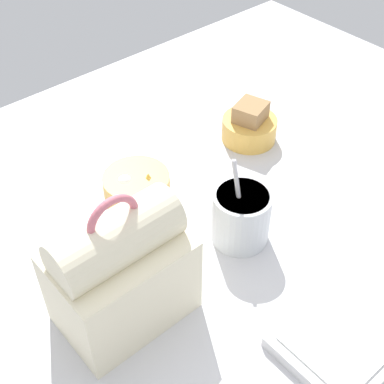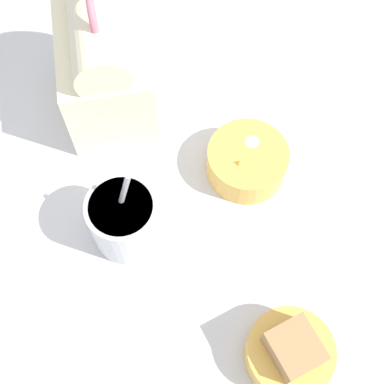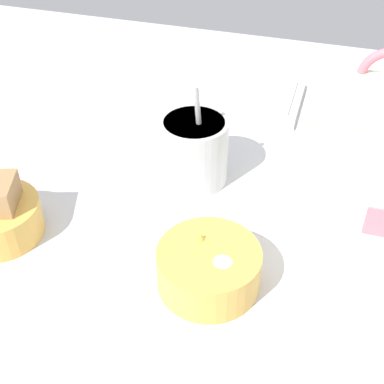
{
  "view_description": "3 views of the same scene",
  "coord_description": "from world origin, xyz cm",
  "px_view_note": "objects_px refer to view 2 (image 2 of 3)",
  "views": [
    {
      "loc": [
        44.67,
        43.36,
        66.2
      ],
      "look_at": [
        3.32,
        -4.69,
        7.0
      ],
      "focal_mm": 50.0,
      "sensor_mm": 36.0,
      "label": 1
    },
    {
      "loc": [
        -26.77,
        0.39,
        71.04
      ],
      "look_at": [
        3.32,
        -4.69,
        7.0
      ],
      "focal_mm": 50.0,
      "sensor_mm": 36.0,
      "label": 2
    },
    {
      "loc": [
        17.65,
        -52.48,
        47.88
      ],
      "look_at": [
        3.32,
        -4.69,
        7.0
      ],
      "focal_mm": 50.0,
      "sensor_mm": 36.0,
      "label": 3
    }
  ],
  "objects_px": {
    "bento_bowl_snacks": "(249,161)",
    "soup_cup": "(127,219)",
    "lunch_bag": "(108,64)",
    "bento_bowl_sandwich": "(293,352)"
  },
  "relations": [
    {
      "from": "lunch_bag",
      "to": "bento_bowl_sandwich",
      "type": "distance_m",
      "value": 0.46
    },
    {
      "from": "soup_cup",
      "to": "bento_bowl_snacks",
      "type": "xyz_separation_m",
      "value": [
        0.07,
        -0.18,
        -0.02
      ]
    },
    {
      "from": "lunch_bag",
      "to": "bento_bowl_sandwich",
      "type": "height_order",
      "value": "lunch_bag"
    },
    {
      "from": "lunch_bag",
      "to": "bento_bowl_snacks",
      "type": "height_order",
      "value": "lunch_bag"
    },
    {
      "from": "lunch_bag",
      "to": "bento_bowl_sandwich",
      "type": "bearing_deg",
      "value": -157.58
    },
    {
      "from": "bento_bowl_snacks",
      "to": "bento_bowl_sandwich",
      "type": "bearing_deg",
      "value": 179.02
    },
    {
      "from": "bento_bowl_sandwich",
      "to": "soup_cup",
      "type": "bearing_deg",
      "value": 41.68
    },
    {
      "from": "lunch_bag",
      "to": "bento_bowl_snacks",
      "type": "relative_size",
      "value": 1.95
    },
    {
      "from": "bento_bowl_snacks",
      "to": "soup_cup",
      "type": "bearing_deg",
      "value": 111.25
    },
    {
      "from": "soup_cup",
      "to": "bento_bowl_snacks",
      "type": "bearing_deg",
      "value": -68.75
    }
  ]
}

